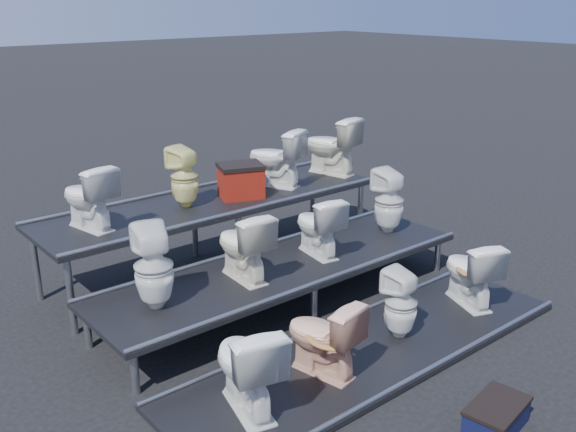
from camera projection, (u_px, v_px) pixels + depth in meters
ground at (284, 304)px, 6.89m from camera, size 80.00×80.00×0.00m
tier_front at (373, 351)px, 5.93m from camera, size 4.20×1.20×0.06m
tier_mid at (284, 285)px, 6.81m from camera, size 4.20×1.20×0.46m
tier_back at (216, 234)px, 7.70m from camera, size 4.20×1.20×0.86m
toilet_0 at (247, 365)px, 4.93m from camera, size 0.61×0.84×0.77m
toilet_1 at (323, 337)px, 5.42m from camera, size 0.51×0.74×0.70m
toilet_2 at (401, 303)px, 6.03m from camera, size 0.32×0.33×0.68m
toilet_3 at (470, 272)px, 6.67m from camera, size 0.63×0.80×0.72m
toilet_4 at (154, 267)px, 5.71m from camera, size 0.44×0.44×0.78m
toilet_5 at (243, 245)px, 6.31m from camera, size 0.44×0.72×0.71m
toilet_6 at (318, 225)px, 6.92m from camera, size 0.48×0.70×0.66m
toilet_7 at (389, 201)px, 7.58m from camera, size 0.37×0.38×0.76m
toilet_8 at (88, 197)px, 6.53m from camera, size 0.50×0.72×0.68m
toilet_9 at (185, 177)px, 7.21m from camera, size 0.38×0.38×0.70m
toilet_10 at (275, 158)px, 7.99m from camera, size 0.65×0.82×0.73m
toilet_11 at (331, 145)px, 8.56m from camera, size 0.59×0.83×0.77m
red_crate at (241, 182)px, 7.62m from camera, size 0.60×0.54×0.35m
step_stool at (496, 418)px, 4.89m from camera, size 0.57×0.40×0.19m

